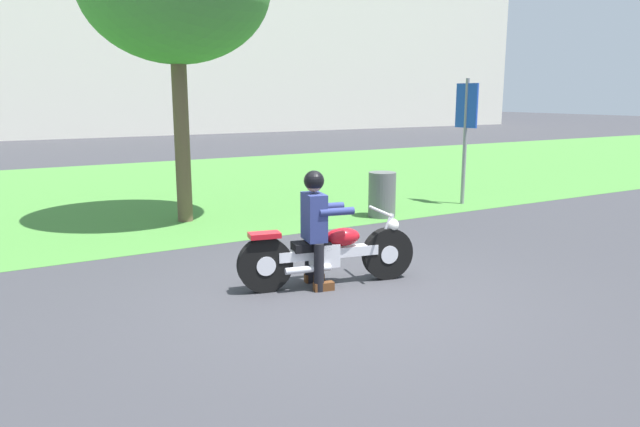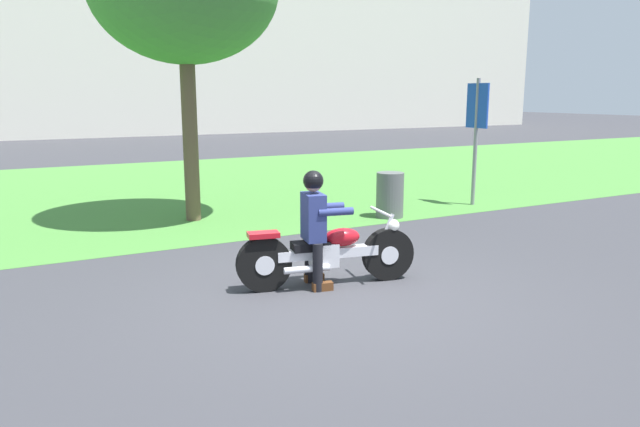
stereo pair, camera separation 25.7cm
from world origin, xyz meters
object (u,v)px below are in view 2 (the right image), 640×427
(motorcycle_lead, at_px, (328,253))
(sign_banner, at_px, (477,122))
(rider_lead, at_px, (315,220))
(trash_can, at_px, (390,195))

(motorcycle_lead, height_order, sign_banner, sign_banner)
(rider_lead, height_order, trash_can, rider_lead)
(motorcycle_lead, relative_size, rider_lead, 1.56)
(motorcycle_lead, xyz_separation_m, trash_can, (2.98, 3.03, 0.03))
(rider_lead, relative_size, sign_banner, 0.54)
(sign_banner, bearing_deg, trash_can, -173.70)
(trash_can, bearing_deg, sign_banner, 6.30)
(rider_lead, bearing_deg, trash_can, 54.98)
(rider_lead, relative_size, trash_can, 1.66)
(rider_lead, bearing_deg, sign_banner, 42.30)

